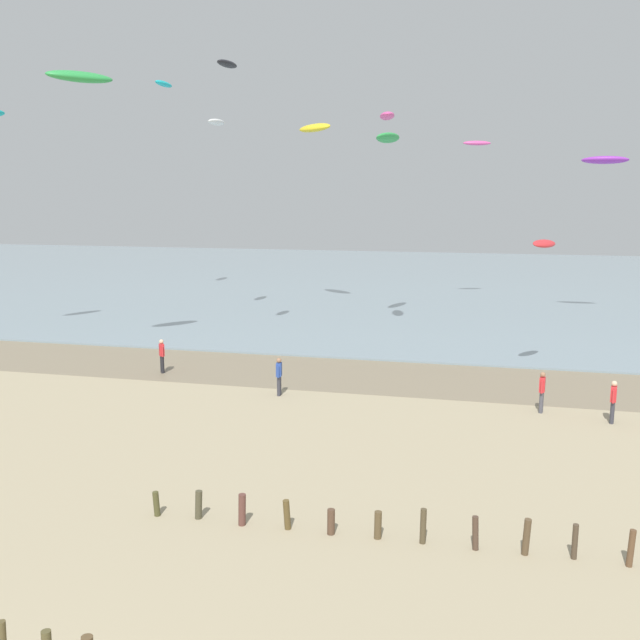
# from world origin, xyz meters

# --- Properties ---
(wet_sand_strip) EXTENTS (120.00, 6.54, 0.01)m
(wet_sand_strip) POSITION_xyz_m (0.00, 25.56, 0.00)
(wet_sand_strip) COLOR #84755B
(wet_sand_strip) RESTS_ON ground
(sea) EXTENTS (160.00, 70.00, 0.10)m
(sea) POSITION_xyz_m (0.00, 63.83, 0.05)
(sea) COLOR #7F939E
(sea) RESTS_ON ground
(groyne_mid) EXTENTS (12.64, 0.33, 0.98)m
(groyne_mid) POSITION_xyz_m (4.54, 9.03, 0.42)
(groyne_mid) COLOR #4A4727
(groyne_mid) RESTS_ON ground
(person_nearest_camera) EXTENTS (0.26, 0.57, 1.71)m
(person_nearest_camera) POSITION_xyz_m (-1.49, 21.32, 0.92)
(person_nearest_camera) COLOR #383842
(person_nearest_camera) RESTS_ON ground
(person_mid_beach) EXTENTS (0.39, 0.48, 1.71)m
(person_mid_beach) POSITION_xyz_m (-8.36, 23.85, 0.92)
(person_mid_beach) COLOR #232328
(person_mid_beach) RESTS_ON ground
(person_by_waterline) EXTENTS (0.27, 0.57, 1.71)m
(person_by_waterline) POSITION_xyz_m (9.74, 21.39, 0.92)
(person_by_waterline) COLOR #4C4C56
(person_by_waterline) RESTS_ON ground
(person_right_flank) EXTENTS (0.28, 0.56, 1.71)m
(person_right_flank) POSITION_xyz_m (12.37, 20.60, 0.92)
(person_right_flank) COLOR #383842
(person_right_flank) RESTS_ON ground
(kite_aloft_0) EXTENTS (3.05, 3.38, 0.77)m
(kite_aloft_0) POSITION_xyz_m (-12.86, 25.19, 14.62)
(kite_aloft_0) COLOR green
(kite_aloft_1) EXTENTS (2.32, 1.40, 0.43)m
(kite_aloft_1) POSITION_xyz_m (6.19, 49.50, 12.66)
(kite_aloft_1) COLOR #E54C99
(kite_aloft_2) EXTENTS (1.58, 1.91, 0.53)m
(kite_aloft_2) POSITION_xyz_m (9.94, 27.31, 6.54)
(kite_aloft_2) COLOR red
(kite_aloft_3) EXTENTS (1.28, 2.72, 0.46)m
(kite_aloft_3) POSITION_xyz_m (1.37, 34.02, 13.27)
(kite_aloft_3) COLOR #E54C99
(kite_aloft_5) EXTENTS (1.05, 2.78, 0.60)m
(kite_aloft_5) POSITION_xyz_m (-18.86, 47.64, 17.59)
(kite_aloft_5) COLOR #19B2B7
(kite_aloft_7) EXTENTS (0.86, 2.14, 0.37)m
(kite_aloft_7) POSITION_xyz_m (-6.90, 30.19, 15.82)
(kite_aloft_7) COLOR black
(kite_aloft_8) EXTENTS (3.49, 3.14, 0.89)m
(kite_aloft_8) POSITION_xyz_m (-5.40, 44.18, 13.58)
(kite_aloft_8) COLOR yellow
(kite_aloft_9) EXTENTS (3.08, 1.15, 0.69)m
(kite_aloft_9) POSITION_xyz_m (14.80, 44.08, 11.08)
(kite_aloft_9) COLOR purple
(kite_aloft_10) EXTENTS (1.88, 3.29, 0.88)m
(kite_aloft_10) POSITION_xyz_m (0.83, 38.43, 12.36)
(kite_aloft_10) COLOR green
(kite_aloft_12) EXTENTS (0.88, 2.37, 0.52)m
(kite_aloft_12) POSITION_xyz_m (-10.86, 38.58, 13.59)
(kite_aloft_12) COLOR white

